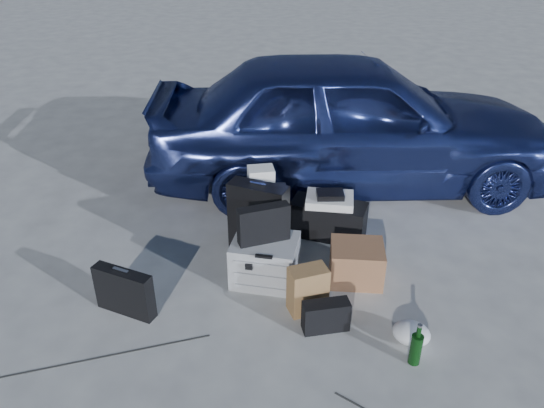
# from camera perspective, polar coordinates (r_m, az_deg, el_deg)

# --- Properties ---
(ground) EXTENTS (60.00, 60.00, 0.00)m
(ground) POSITION_cam_1_polar(r_m,az_deg,el_deg) (4.27, 2.68, -12.03)
(ground) COLOR beige
(ground) RESTS_ON ground
(car) EXTENTS (4.52, 2.04, 1.51)m
(car) POSITION_cam_1_polar(r_m,az_deg,el_deg) (6.01, 8.45, 8.93)
(car) COLOR navy
(car) RESTS_ON ground
(pelican_case) EXTENTS (0.60, 0.52, 0.39)m
(pelican_case) POSITION_cam_1_polar(r_m,az_deg,el_deg) (4.52, -0.75, -6.09)
(pelican_case) COLOR #A5A7AB
(pelican_case) RESTS_ON ground
(laptop_bag) EXTENTS (0.44, 0.26, 0.32)m
(laptop_bag) POSITION_cam_1_polar(r_m,az_deg,el_deg) (4.33, -0.90, -2.18)
(laptop_bag) COLOR black
(laptop_bag) RESTS_ON pelican_case
(briefcase) EXTENTS (0.51, 0.29, 0.39)m
(briefcase) POSITION_cam_1_polar(r_m,az_deg,el_deg) (4.34, -15.60, -9.08)
(briefcase) COLOR black
(briefcase) RESTS_ON ground
(suitcase_left) EXTENTS (0.57, 0.37, 0.69)m
(suitcase_left) POSITION_cam_1_polar(r_m,az_deg,el_deg) (4.80, -1.47, -1.63)
(suitcase_left) COLOR black
(suitcase_left) RESTS_ON ground
(suitcase_right) EXTENTS (0.45, 0.20, 0.53)m
(suitcase_right) POSITION_cam_1_polar(r_m,az_deg,el_deg) (5.09, -0.96, -0.77)
(suitcase_right) COLOR black
(suitcase_right) RESTS_ON ground
(white_carton) EXTENTS (0.27, 0.23, 0.19)m
(white_carton) POSITION_cam_1_polar(r_m,az_deg,el_deg) (4.93, -1.18, 2.89)
(white_carton) COLOR white
(white_carton) RESTS_ON suitcase_right
(duffel_bag) EXTENTS (0.77, 0.51, 0.36)m
(duffel_bag) POSITION_cam_1_polar(r_m,az_deg,el_deg) (5.15, 6.06, -1.67)
(duffel_bag) COLOR black
(duffel_bag) RESTS_ON ground
(flat_box_white) EXTENTS (0.47, 0.38, 0.08)m
(flat_box_white) POSITION_cam_1_polar(r_m,az_deg,el_deg) (5.04, 6.22, 0.45)
(flat_box_white) COLOR white
(flat_box_white) RESTS_ON duffel_bag
(flat_box_black) EXTENTS (0.26, 0.19, 0.05)m
(flat_box_black) POSITION_cam_1_polar(r_m,az_deg,el_deg) (5.00, 6.27, 1.01)
(flat_box_black) COLOR black
(flat_box_black) RESTS_ON flat_box_white
(kraft_bag) EXTENTS (0.34, 0.27, 0.39)m
(kraft_bag) POSITION_cam_1_polar(r_m,az_deg,el_deg) (4.21, 3.87, -9.19)
(kraft_bag) COLOR olive
(kraft_bag) RESTS_ON ground
(cardboard_box) EXTENTS (0.46, 0.41, 0.33)m
(cardboard_box) POSITION_cam_1_polar(r_m,az_deg,el_deg) (4.60, 9.08, -6.27)
(cardboard_box) COLOR #8D613D
(cardboard_box) RESTS_ON ground
(plastic_bag) EXTENTS (0.35, 0.33, 0.15)m
(plastic_bag) POSITION_cam_1_polar(r_m,az_deg,el_deg) (4.14, 14.76, -13.28)
(plastic_bag) COLOR white
(plastic_bag) RESTS_ON ground
(messenger_bag) EXTENTS (0.37, 0.20, 0.25)m
(messenger_bag) POSITION_cam_1_polar(r_m,az_deg,el_deg) (4.10, 5.81, -11.89)
(messenger_bag) COLOR black
(messenger_bag) RESTS_ON ground
(green_bottle) EXTENTS (0.11, 0.11, 0.33)m
(green_bottle) POSITION_cam_1_polar(r_m,az_deg,el_deg) (3.93, 15.29, -14.38)
(green_bottle) COLOR black
(green_bottle) RESTS_ON ground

